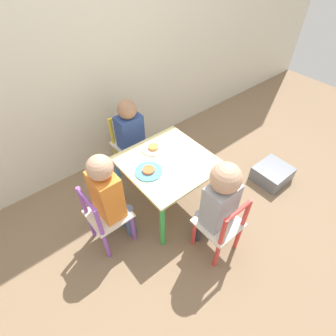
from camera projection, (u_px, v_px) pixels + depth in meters
name	position (u px, v px, depth m)	size (l,w,h in m)	color
ground_plane	(168.00, 201.00, 2.16)	(6.00, 6.00, 0.00)	#7F664C
house_wall	(88.00, 0.00, 1.70)	(6.00, 0.06, 2.60)	beige
kids_table	(168.00, 168.00, 1.89)	(0.60, 0.60, 0.46)	beige
chair_purple	(106.00, 218.00, 1.73)	(0.26, 0.26, 0.53)	silver
chair_yellow	(129.00, 145.00, 2.27)	(0.26, 0.26, 0.53)	silver
chair_red	(221.00, 226.00, 1.69)	(0.26, 0.26, 0.53)	silver
child_left	(109.00, 194.00, 1.62)	(0.21, 0.20, 0.78)	#4C608E
child_back	(132.00, 133.00, 2.12)	(0.20, 0.21, 0.72)	#38383D
child_front	(219.00, 200.00, 1.57)	(0.20, 0.23, 0.78)	#38383D
plate_left	(149.00, 171.00, 1.76)	(0.19, 0.19, 0.03)	#4C9EE0
plate_back	(153.00, 148.00, 1.93)	(0.17, 0.17, 0.03)	white
storage_bin	(272.00, 174.00, 2.30)	(0.29, 0.27, 0.13)	slate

